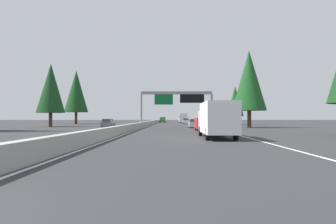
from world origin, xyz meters
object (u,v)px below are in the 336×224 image
minivan_far_center (203,123)px  sedan_mid_center (186,121)px  oncoming_near (108,123)px  conifer_right_near (249,81)px  bus_far_left (183,118)px  box_truck_mid_right (216,119)px  conifer_left_near (51,88)px  conifer_right_mid (235,101)px  conifer_left_mid (76,91)px  sign_gantry_overhead (177,99)px  pickup_near_center (163,120)px  sedan_mid_left (194,124)px

minivan_far_center → sedan_mid_center: bearing=-0.0°
oncoming_near → conifer_right_near: size_ratio=0.33×
bus_far_left → oncoming_near: bus_far_left is taller
box_truck_mid_right → bus_far_left: bus_far_left is taller
conifer_left_near → box_truck_mid_right: bearing=-140.0°
conifer_right_mid → conifer_left_mid: (7.32, 40.92, 3.06)m
conifer_right_mid → conifer_left_near: conifer_left_near is taller
oncoming_near → conifer_right_mid: bearing=124.6°
sign_gantry_overhead → minivan_far_center: (-12.81, -3.16, -4.04)m
conifer_right_mid → conifer_left_mid: bearing=79.9°
bus_far_left → sedan_mid_center: bearing=-178.2°
conifer_left_near → minivan_far_center: bearing=-121.7°
sign_gantry_overhead → conifer_left_near: size_ratio=1.07×
sign_gantry_overhead → conifer_right_mid: 25.39m
conifer_right_near → box_truck_mid_right: bearing=160.6°
pickup_near_center → conifer_left_near: size_ratio=0.47×
minivan_far_center → sedan_mid_center: (49.67, -0.01, -0.27)m
pickup_near_center → oncoming_near: bearing=170.0°
box_truck_mid_right → conifer_left_near: 41.56m
bus_far_left → conifer_right_mid: bearing=-159.0°
sedan_mid_left → sign_gantry_overhead: bearing=64.6°
minivan_far_center → conifer_right_mid: conifer_right_mid is taller
box_truck_mid_right → conifer_right_near: 29.55m
sign_gantry_overhead → conifer_right_mid: size_ratio=1.36×
sedan_mid_left → conifer_left_mid: conifer_left_mid is taller
conifer_left_near → oncoming_near: bearing=-97.4°
pickup_near_center → conifer_right_mid: size_ratio=0.60×
box_truck_mid_right → conifer_left_near: size_ratio=0.72×
box_truck_mid_right → conifer_right_near: size_ratio=0.64×
bus_far_left → sedan_mid_center: (-14.37, -0.44, -1.03)m
sign_gantry_overhead → conifer_left_mid: (28.26, 26.59, 3.73)m
bus_far_left → conifer_right_mid: conifer_right_mid is taller
minivan_far_center → conifer_left_mid: size_ratio=0.35×
bus_far_left → conifer_left_mid: size_ratio=0.80×
box_truck_mid_right → bus_far_left: size_ratio=0.74×
conifer_right_near → conifer_right_mid: bearing=-5.3°
box_truck_mid_right → conifer_right_mid: conifer_right_mid is taller
sedan_mid_left → conifer_right_near: size_ratio=0.33×
bus_far_left → pickup_near_center: 6.90m
bus_far_left → conifer_left_near: 54.60m
sign_gantry_overhead → sedan_mid_left: (-1.34, -2.82, -4.31)m
minivan_far_center → conifer_left_near: (16.60, 26.89, 6.27)m
conifer_left_mid → conifer_right_near: bearing=-126.5°
conifer_right_near → minivan_far_center: bearing=143.2°
box_truck_mid_right → conifer_left_near: bearing=40.0°
oncoming_near → conifer_right_mid: (18.60, -26.98, 4.98)m
pickup_near_center → conifer_right_mid: (-29.61, -18.43, 4.75)m
sedan_mid_left → oncoming_near: (3.68, 15.47, 0.00)m
bus_far_left → pickup_near_center: size_ratio=2.05×
sedan_mid_left → conifer_right_near: conifer_right_near is taller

